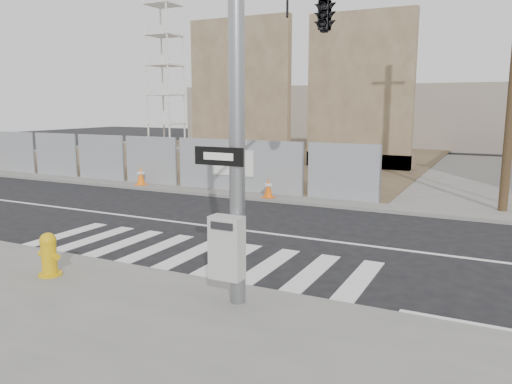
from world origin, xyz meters
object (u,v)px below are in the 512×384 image
at_px(signal_pole, 301,38).
at_px(fire_hydrant, 49,254).
at_px(traffic_cone_c, 141,176).
at_px(crane_tower, 163,21).
at_px(traffic_cone_d, 268,188).
at_px(traffic_cone_b, 90,170).

xyz_separation_m(signal_pole, fire_hydrant, (-3.96, -3.22, -4.23)).
distance_m(signal_pole, traffic_cone_c, 12.43).
height_order(crane_tower, traffic_cone_c, crane_tower).
height_order(crane_tower, traffic_cone_d, crane_tower).
bearing_deg(fire_hydrant, traffic_cone_b, 149.88).
bearing_deg(fire_hydrant, traffic_cone_c, 138.71).
relative_size(traffic_cone_b, traffic_cone_c, 0.82).
height_order(crane_tower, fire_hydrant, crane_tower).
distance_m(traffic_cone_b, traffic_cone_c, 3.90).
bearing_deg(traffic_cone_b, traffic_cone_c, -14.42).
distance_m(fire_hydrant, traffic_cone_c, 11.30).
bearing_deg(traffic_cone_d, traffic_cone_b, 172.75).
xyz_separation_m(signal_pole, crane_tower, (-17.49, 19.05, 4.24)).
relative_size(signal_pole, traffic_cone_d, 9.57).
relative_size(signal_pole, crane_tower, 0.39).
height_order(fire_hydrant, traffic_cone_d, fire_hydrant).
bearing_deg(traffic_cone_d, traffic_cone_c, 177.37).
bearing_deg(signal_pole, traffic_cone_c, 145.89).
xyz_separation_m(crane_tower, traffic_cone_b, (4.06, -11.53, -8.59)).
xyz_separation_m(fire_hydrant, traffic_cone_d, (0.34, 9.48, -0.07)).
height_order(signal_pole, traffic_cone_c, signal_pole).
height_order(crane_tower, traffic_cone_b, crane_tower).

